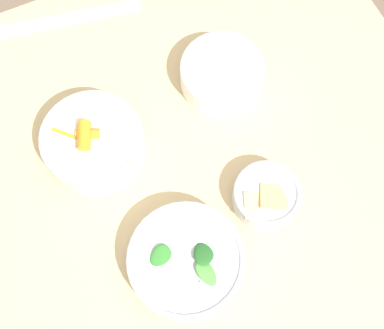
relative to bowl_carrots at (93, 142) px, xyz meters
The scene contains 7 objects.
ground_plane 0.79m from the bowl_carrots, 30.51° to the right, with size 10.00×10.00×0.00m, color brown.
dining_table 0.24m from the bowl_carrots, 30.51° to the right, with size 0.97×0.91×0.73m.
bowl_carrots is the anchor object (origin of this frame).
bowl_greens 0.27m from the bowl_carrots, 75.97° to the right, with size 0.19×0.20×0.07m.
bowl_beans_hotdog 0.27m from the bowl_carrots, ahead, with size 0.16×0.16×0.06m.
bowl_cookies 0.32m from the bowl_carrots, 41.95° to the right, with size 0.12×0.12×0.05m.
ruler 0.30m from the bowl_carrots, 81.37° to the left, with size 0.31×0.08×0.00m.
Camera 1 is at (-0.15, -0.33, 1.64)m, focal length 50.00 mm.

